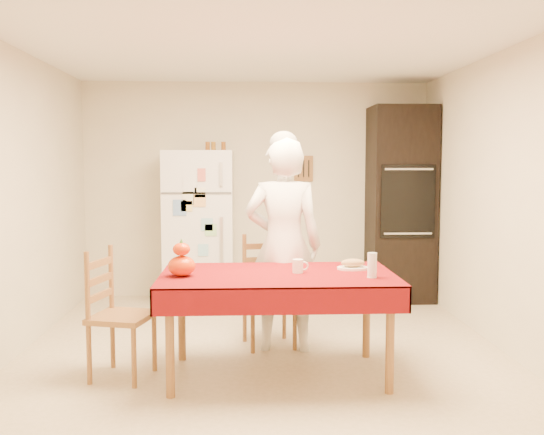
{
  "coord_description": "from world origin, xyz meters",
  "views": [
    {
      "loc": [
        -0.16,
        -4.86,
        1.56
      ],
      "look_at": [
        0.08,
        0.2,
        1.11
      ],
      "focal_mm": 40.0,
      "sensor_mm": 36.0,
      "label": 1
    }
  ],
  "objects": [
    {
      "name": "chair_left",
      "position": [
        -1.1,
        -0.49,
        0.51
      ],
      "size": [
        0.49,
        0.51,
        0.95
      ],
      "rotation": [
        0.0,
        0.0,
        1.32
      ],
      "color": "brown",
      "rests_on": "floor"
    },
    {
      "name": "pumpkin_lower",
      "position": [
        -0.6,
        -0.58,
        0.84
      ],
      "size": [
        0.2,
        0.2,
        0.15
      ],
      "primitive_type": "ellipsoid",
      "color": "#E13905",
      "rests_on": "dining_table"
    },
    {
      "name": "chair_far",
      "position": [
        0.05,
        0.29,
        0.51
      ],
      "size": [
        0.49,
        0.47,
        0.95
      ],
      "rotation": [
        0.0,
        0.0,
        0.19
      ],
      "color": "brown",
      "rests_on": "floor"
    },
    {
      "name": "bread_plate",
      "position": [
        0.67,
        -0.36,
        0.77
      ],
      "size": [
        0.24,
        0.24,
        0.02
      ],
      "primitive_type": "cylinder",
      "color": "white",
      "rests_on": "dining_table"
    },
    {
      "name": "wine_glass",
      "position": [
        0.74,
        -0.7,
        0.85
      ],
      "size": [
        0.07,
        0.07,
        0.18
      ],
      "primitive_type": "cylinder",
      "color": "white",
      "rests_on": "dining_table"
    },
    {
      "name": "spice_jar_mid",
      "position": [
        -0.49,
        1.93,
        1.75
      ],
      "size": [
        0.05,
        0.05,
        0.1
      ],
      "primitive_type": "cylinder",
      "color": "#8F5D1A",
      "rests_on": "refrigerator"
    },
    {
      "name": "dining_table",
      "position": [
        0.09,
        -0.51,
        0.69
      ],
      "size": [
        1.7,
        1.0,
        0.76
      ],
      "color": "brown",
      "rests_on": "floor"
    },
    {
      "name": "spice_jar_right",
      "position": [
        -0.38,
        1.93,
        1.75
      ],
      "size": [
        0.05,
        0.05,
        0.1
      ],
      "primitive_type": "cylinder",
      "color": "brown",
      "rests_on": "refrigerator"
    },
    {
      "name": "coffee_mug",
      "position": [
        0.24,
        -0.49,
        0.81
      ],
      "size": [
        0.08,
        0.08,
        0.1
      ],
      "primitive_type": "cylinder",
      "color": "white",
      "rests_on": "dining_table"
    },
    {
      "name": "floor",
      "position": [
        0.0,
        0.0,
        0.0
      ],
      "size": [
        4.5,
        4.5,
        0.0
      ],
      "primitive_type": "plane",
      "color": "tan",
      "rests_on": "ground"
    },
    {
      "name": "spice_jar_left",
      "position": [
        -0.55,
        1.93,
        1.75
      ],
      "size": [
        0.05,
        0.05,
        0.1
      ],
      "primitive_type": "cylinder",
      "color": "brown",
      "rests_on": "refrigerator"
    },
    {
      "name": "pumpkin_upper",
      "position": [
        -0.6,
        -0.58,
        0.96
      ],
      "size": [
        0.12,
        0.12,
        0.09
      ],
      "primitive_type": "ellipsoid",
      "color": "#D03F04",
      "rests_on": "pumpkin_lower"
    },
    {
      "name": "refrigerator",
      "position": [
        -0.65,
        1.88,
        0.85
      ],
      "size": [
        0.75,
        0.74,
        1.7
      ],
      "color": "white",
      "rests_on": "floor"
    },
    {
      "name": "oven_cabinet",
      "position": [
        1.63,
        1.93,
        1.1
      ],
      "size": [
        0.7,
        0.62,
        2.2
      ],
      "color": "black",
      "rests_on": "floor"
    },
    {
      "name": "bread_loaf",
      "position": [
        0.67,
        -0.36,
        0.81
      ],
      "size": [
        0.18,
        0.1,
        0.06
      ],
      "primitive_type": "ellipsoid",
      "color": "#A2834F",
      "rests_on": "bread_plate"
    },
    {
      "name": "room_shell",
      "position": [
        0.0,
        0.0,
        1.62
      ],
      "size": [
        4.02,
        4.52,
        2.51
      ],
      "color": "beige",
      "rests_on": "ground"
    },
    {
      "name": "seated_woman",
      "position": [
        0.17,
        0.12,
        0.88
      ],
      "size": [
        0.68,
        0.48,
        1.77
      ],
      "primitive_type": "imported",
      "rotation": [
        0.0,
        0.0,
        3.05
      ],
      "color": "white",
      "rests_on": "floor"
    }
  ]
}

